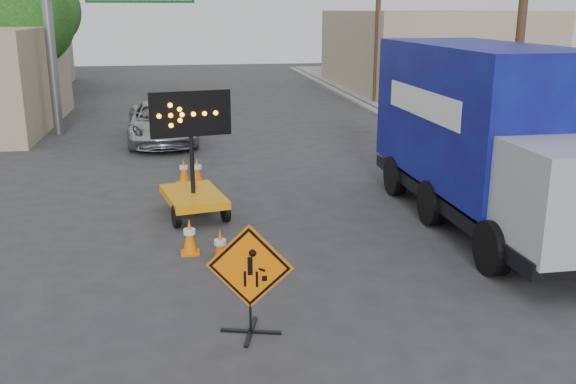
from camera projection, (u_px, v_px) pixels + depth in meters
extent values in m
plane|color=#2D2D30|center=(319.00, 361.00, 8.83)|extent=(100.00, 100.00, 0.00)
cube|color=gray|center=(423.00, 136.00, 24.17)|extent=(0.40, 60.00, 0.12)
cube|color=gray|center=(481.00, 134.00, 24.52)|extent=(4.00, 60.00, 0.15)
cube|color=tan|center=(427.00, 50.00, 38.69)|extent=(10.00, 14.00, 4.60)
cylinder|color=slate|center=(51.00, 45.00, 23.97)|extent=(0.36, 0.36, 6.80)
cylinder|color=slate|center=(37.00, 13.00, 30.95)|extent=(0.44, 0.44, 9.00)
cylinder|color=#4F3422|center=(522.00, 16.00, 18.33)|extent=(0.26, 0.26, 9.00)
cylinder|color=#4F3422|center=(378.00, 13.00, 31.61)|extent=(0.26, 0.26, 9.00)
cylinder|color=#4F3422|center=(36.00, 82.00, 28.02)|extent=(0.28, 0.28, 3.25)
sphere|color=#144112|center=(30.00, 21.00, 27.32)|extent=(3.71, 3.71, 3.71)
cylinder|color=#4F3422|center=(48.00, 63.00, 35.41)|extent=(0.28, 0.28, 3.58)
sphere|color=#144112|center=(42.00, 11.00, 34.64)|extent=(4.10, 4.10, 4.10)
cube|color=black|center=(251.00, 331.00, 9.61)|extent=(0.90, 0.30, 0.04)
cube|color=black|center=(251.00, 331.00, 9.61)|extent=(0.30, 0.90, 0.04)
cylinder|color=black|center=(250.00, 311.00, 9.52)|extent=(0.04, 0.04, 0.71)
cube|color=#FF6C05|center=(250.00, 267.00, 9.32)|extent=(1.26, 0.36, 1.29)
cube|color=black|center=(250.00, 267.00, 9.32)|extent=(1.17, 0.32, 1.21)
cube|color=orange|center=(193.00, 196.00, 14.97)|extent=(1.63, 2.26, 0.18)
cylinder|color=black|center=(191.00, 147.00, 14.65)|extent=(0.10, 0.10, 2.26)
cube|color=black|center=(190.00, 113.00, 14.44)|extent=(1.83, 0.48, 1.03)
imported|color=#AEB0B6|center=(162.00, 122.00, 23.24)|extent=(2.64, 5.30, 1.44)
cube|color=black|center=(485.00, 198.00, 14.28)|extent=(2.55, 8.21, 0.31)
cube|color=#0D075C|center=(476.00, 113.00, 14.57)|extent=(2.63, 6.37, 3.07)
cube|color=#FF6C05|center=(221.00, 263.00, 12.20)|extent=(0.39, 0.39, 0.03)
cone|color=#FF6C05|center=(220.00, 246.00, 12.10)|extent=(0.28, 0.28, 0.67)
cylinder|color=silver|center=(220.00, 242.00, 12.08)|extent=(0.23, 0.23, 0.10)
cube|color=#FF6C05|center=(190.00, 253.00, 12.74)|extent=(0.37, 0.37, 0.03)
cone|color=#FF6C05|center=(190.00, 236.00, 12.64)|extent=(0.29, 0.29, 0.69)
cylinder|color=silver|center=(189.00, 232.00, 12.62)|extent=(0.23, 0.23, 0.10)
cube|color=#FF6C05|center=(197.00, 210.00, 15.46)|extent=(0.46, 0.46, 0.03)
cone|color=#FF6C05|center=(196.00, 194.00, 15.36)|extent=(0.30, 0.30, 0.73)
cylinder|color=silver|center=(196.00, 191.00, 15.34)|extent=(0.25, 0.25, 0.11)
cube|color=#FF6C05|center=(184.00, 182.00, 17.90)|extent=(0.47, 0.47, 0.03)
cone|color=#FF6C05|center=(184.00, 170.00, 17.81)|extent=(0.28, 0.28, 0.68)
cylinder|color=silver|center=(184.00, 167.00, 17.79)|extent=(0.23, 0.23, 0.10)
cube|color=#FF6C05|center=(198.00, 184.00, 17.71)|extent=(0.48, 0.48, 0.03)
cone|color=#FF6C05|center=(197.00, 170.00, 17.60)|extent=(0.31, 0.31, 0.76)
cylinder|color=silver|center=(197.00, 167.00, 17.57)|extent=(0.26, 0.26, 0.11)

